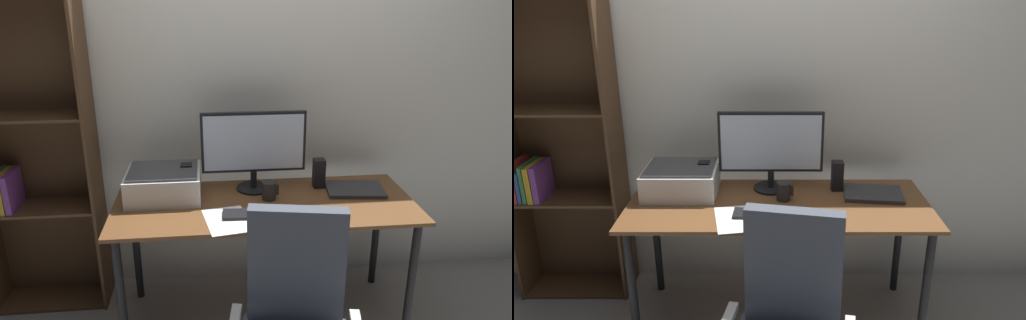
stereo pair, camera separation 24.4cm
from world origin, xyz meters
TOP-DOWN VIEW (x-y plane):
  - ground_plane at (0.00, 0.00)m, footprint 12.00×12.00m
  - back_wall at (0.00, 0.50)m, footprint 6.40×0.10m
  - desk at (0.00, 0.00)m, footprint 1.63×0.66m
  - monitor at (-0.04, 0.19)m, footprint 0.59×0.20m
  - keyboard at (-0.09, -0.15)m, footprint 0.29×0.12m
  - mouse at (0.11, -0.16)m, footprint 0.06×0.10m
  - coffee_mug at (0.03, 0.04)m, footprint 0.09×0.08m
  - laptop at (0.53, 0.10)m, footprint 0.34×0.26m
  - speaker_left at (-0.42, 0.18)m, footprint 0.06×0.07m
  - speaker_right at (0.34, 0.18)m, footprint 0.06×0.07m
  - printer at (-0.54, 0.13)m, footprint 0.40×0.34m
  - paper_sheet at (-0.21, -0.19)m, footprint 0.26×0.33m
  - bookshelf at (-1.30, 0.33)m, footprint 0.66×0.28m

SIDE VIEW (x-z plane):
  - ground_plane at x=0.00m, z-range 0.00..0.00m
  - desk at x=0.00m, z-range 0.28..1.02m
  - paper_sheet at x=-0.21m, z-range 0.74..0.74m
  - keyboard at x=-0.09m, z-range 0.74..0.76m
  - laptop at x=0.53m, z-range 0.74..0.76m
  - mouse at x=0.11m, z-range 0.74..0.77m
  - coffee_mug at x=0.03m, z-range 0.74..0.84m
  - printer at x=-0.54m, z-range 0.74..0.90m
  - speaker_left at x=-0.42m, z-range 0.74..0.91m
  - speaker_right at x=0.34m, z-range 0.74..0.91m
  - bookshelf at x=-1.30m, z-range -0.02..1.79m
  - monitor at x=-0.04m, z-range 0.77..1.23m
  - back_wall at x=0.00m, z-range 0.00..2.60m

